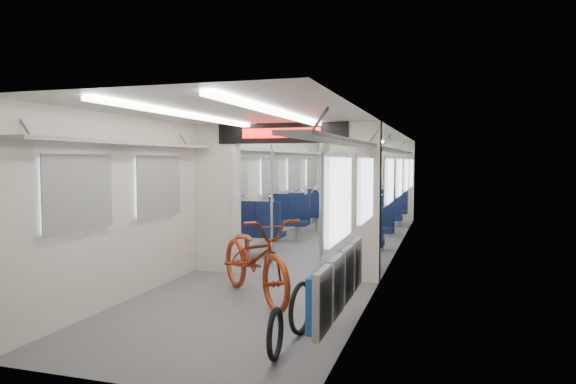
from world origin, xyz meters
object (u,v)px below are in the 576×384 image
Objects in this scene: bike_hoop_a at (275,337)px; seat_bay_near_left at (274,220)px; flip_bench at (339,279)px; bike_hoop_b at (301,310)px; stanchion_far_left at (322,187)px; stanchion_near_right at (320,197)px; bicycle at (255,257)px; seat_bay_near_right at (364,228)px; seat_bay_far_right at (387,209)px; stanchion_far_right at (352,188)px; bike_hoop_c at (323,301)px; seat_bay_far_left at (315,207)px; stanchion_near_left at (272,197)px.

seat_bay_near_left is (-1.87, 5.51, 0.35)m from bike_hoop_a.
flip_bench is 0.51m from bike_hoop_b.
stanchion_far_left is at bearing 104.95° from flip_bench.
stanchion_near_right reaches higher than flip_bench.
bicycle is 3.84m from seat_bay_near_left.
seat_bay_near_left reaches higher than seat_bay_near_right.
stanchion_far_right is at bearing -107.05° from seat_bay_far_right.
bike_hoop_c is 0.24× the size of seat_bay_far_left.
stanchion_far_left reaches higher than bike_hoop_a.
seat_bay_far_right reaches higher than bike_hoop_a.
seat_bay_far_left is at bearing 105.77° from flip_bench.
stanchion_far_right is (-0.56, 6.93, 0.94)m from bike_hoop_a.
seat_bay_near_right is 0.88× the size of stanchion_far_right.
stanchion_near_right reaches higher than seat_bay_far_left.
stanchion_near_right is 3.20m from stanchion_far_left.
seat_bay_far_left is at bearing 177.34° from seat_bay_far_right.
seat_bay_far_left is at bearing 90.00° from seat_bay_near_left.
seat_bay_far_right reaches higher than bike_hoop_c.
stanchion_far_right reaches higher than seat_bay_near_left.
bicycle is 3.77× the size of bike_hoop_b.
bike_hoop_b is 0.27× the size of seat_bay_far_right.
stanchion_near_left is at bearing -102.45° from stanchion_far_right.
stanchion_near_right is at bearing 19.14° from stanchion_near_left.
stanchion_far_left reaches higher than seat_bay_near_right.
bicycle is 1.18m from bike_hoop_c.
flip_bench is at bearing 3.61° from bike_hoop_b.
bike_hoop_b is at bearing -78.40° from stanchion_far_left.
stanchion_far_left is at bearing 100.19° from bike_hoop_a.
stanchion_far_right is (1.31, -1.91, 0.63)m from seat_bay_far_left.
stanchion_near_right is (-0.54, -4.85, 0.62)m from seat_bay_far_right.
seat_bay_far_right is at bearing 53.89° from stanchion_far_left.
seat_bay_near_right reaches higher than seat_bay_far_right.
flip_bench is at bearing -84.40° from seat_bay_near_right.
seat_bay_far_right is at bearing -2.66° from seat_bay_far_left.
seat_bay_near_left is 1.75m from stanchion_far_left.
seat_bay_near_right reaches higher than flip_bench.
bicycle is at bearing -98.97° from stanchion_near_right.
seat_bay_far_right reaches higher than bicycle.
bike_hoop_b is 0.56m from bike_hoop_c.
seat_bay_near_right is 4.27m from seat_bay_far_left.
bike_hoop_c is 4.70m from seat_bay_near_left.
seat_bay_near_right is 2.46m from stanchion_far_left.
stanchion_far_right reaches higher than bike_hoop_c.
stanchion_near_left reaches higher than flip_bench.
stanchion_near_left reaches higher than seat_bay_far_right.
bike_hoop_c is 0.23× the size of seat_bay_near_right.
seat_bay_near_right is at bearing 90.02° from bike_hoop_a.
bike_hoop_a is at bearing -79.81° from stanchion_far_left.
stanchion_near_left is (-1.28, -1.36, 0.61)m from seat_bay_near_right.
seat_bay_near_left is (-2.29, 4.77, -0.02)m from flip_bench.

